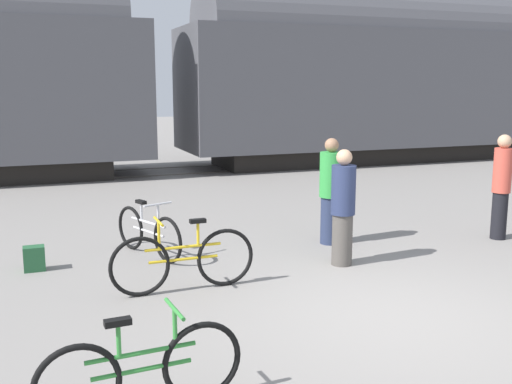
# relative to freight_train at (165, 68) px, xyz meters

# --- Properties ---
(ground_plane) EXTENTS (80.00, 80.00, 0.00)m
(ground_plane) POSITION_rel_freight_train_xyz_m (0.00, -11.75, -2.94)
(ground_plane) COLOR gray
(freight_train) EXTENTS (58.33, 3.08, 5.59)m
(freight_train) POSITION_rel_freight_train_xyz_m (0.00, 0.00, 0.00)
(freight_train) COLOR black
(freight_train) RESTS_ON ground_plane
(rail_near) EXTENTS (70.33, 0.07, 0.01)m
(rail_near) POSITION_rel_freight_train_xyz_m (0.00, -0.72, -2.93)
(rail_near) COLOR #4C4238
(rail_near) RESTS_ON ground_plane
(rail_far) EXTENTS (70.33, 0.07, 0.01)m
(rail_far) POSITION_rel_freight_train_xyz_m (0.00, 0.72, -2.93)
(rail_far) COLOR #4C4238
(rail_far) RESTS_ON ground_plane
(bicycle_green) EXTENTS (1.64, 0.46, 0.83)m
(bicycle_green) POSITION_rel_freight_train_xyz_m (-2.97, -12.70, -2.58)
(bicycle_green) COLOR black
(bicycle_green) RESTS_ON ground_plane
(bicycle_silver) EXTENTS (0.67, 1.57, 0.84)m
(bicycle_silver) POSITION_rel_freight_train_xyz_m (-2.12, -8.42, -2.58)
(bicycle_silver) COLOR black
(bicycle_silver) RESTS_ON ground_plane
(bicycle_yellow) EXTENTS (1.81, 0.46, 0.92)m
(bicycle_yellow) POSITION_rel_freight_train_xyz_m (-2.00, -10.09, -2.54)
(bicycle_yellow) COLOR black
(bicycle_yellow) RESTS_ON ground_plane
(person_in_green) EXTENTS (0.36, 0.36, 1.68)m
(person_in_green) POSITION_rel_freight_train_xyz_m (0.72, -8.74, -2.10)
(person_in_green) COLOR #283351
(person_in_green) RESTS_ON ground_plane
(person_in_red) EXTENTS (0.29, 0.29, 1.72)m
(person_in_red) POSITION_rel_freight_train_xyz_m (3.45, -9.45, -2.05)
(person_in_red) COLOR black
(person_in_red) RESTS_ON ground_plane
(person_in_navy) EXTENTS (0.34, 0.34, 1.63)m
(person_in_navy) POSITION_rel_freight_train_xyz_m (0.35, -9.81, -2.12)
(person_in_navy) COLOR #514C47
(person_in_navy) RESTS_ON ground_plane
(backpack) EXTENTS (0.28, 0.20, 0.34)m
(backpack) POSITION_rel_freight_train_xyz_m (-3.72, -8.58, -2.77)
(backpack) COLOR #235633
(backpack) RESTS_ON ground_plane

